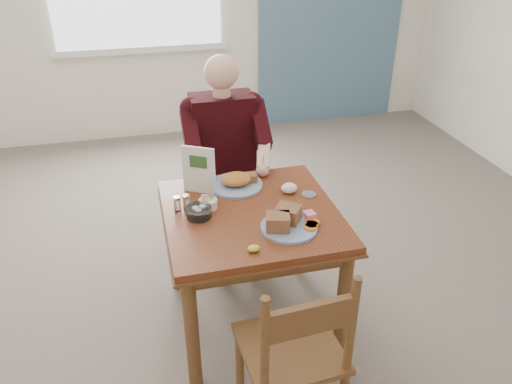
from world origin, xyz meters
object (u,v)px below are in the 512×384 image
object	(u,v)px
chair_far	(224,186)
far_plate	(237,182)
table	(251,229)
diner	(225,147)
chair_near	(294,354)
near_plate	(287,222)

from	to	relation	value
chair_far	far_plate	bearing A→B (deg)	-91.54
table	diner	bearing A→B (deg)	90.00
chair_near	far_plate	xyz separation A→B (m)	(-0.02, 1.03, 0.30)
chair_near	diner	bearing A→B (deg)	90.34
table	far_plate	xyz separation A→B (m)	(-0.01, 0.28, 0.14)
table	chair_near	world-z (taller)	chair_near
near_plate	far_plate	world-z (taller)	near_plate
chair_near	diner	distance (m)	1.49
far_plate	chair_near	bearing A→B (deg)	-88.75
diner	far_plate	size ratio (longest dim) A/B	4.29
chair_near	near_plate	xyz separation A→B (m)	(0.13, 0.55, 0.31)
chair_far	far_plate	world-z (taller)	chair_far
chair_far	near_plate	world-z (taller)	chair_far
chair_near	diner	size ratio (longest dim) A/B	0.69
table	far_plate	bearing A→B (deg)	92.81
near_plate	far_plate	xyz separation A→B (m)	(-0.15, 0.48, -0.00)
diner	near_plate	size ratio (longest dim) A/B	3.73
chair_far	chair_near	distance (m)	1.54
diner	near_plate	world-z (taller)	diner
chair_far	chair_near	bearing A→B (deg)	-89.68
near_plate	diner	bearing A→B (deg)	98.60
chair_far	diner	bearing A→B (deg)	-89.99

